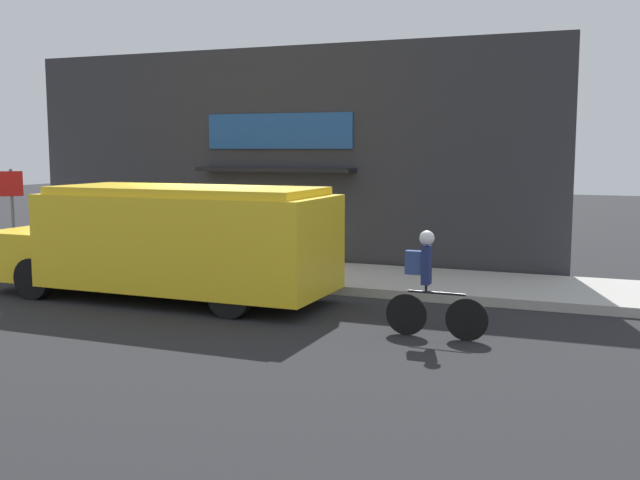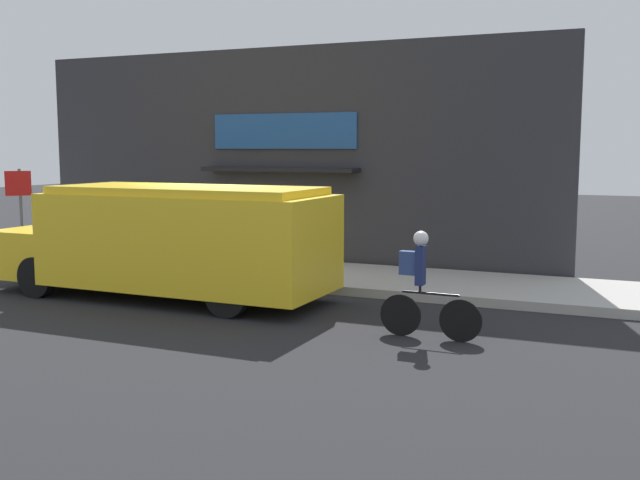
# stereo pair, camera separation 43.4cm
# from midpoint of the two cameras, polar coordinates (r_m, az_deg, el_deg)

# --- Properties ---
(ground_plane) EXTENTS (70.00, 70.00, 0.00)m
(ground_plane) POSITION_cam_midpoint_polar(r_m,az_deg,el_deg) (15.85, -7.07, -3.44)
(ground_plane) COLOR #232326
(sidewalk) EXTENTS (28.00, 2.91, 0.18)m
(sidewalk) POSITION_cam_midpoint_polar(r_m,az_deg,el_deg) (17.08, -4.59, -2.34)
(sidewalk) COLOR #ADAAA3
(sidewalk) RESTS_ON ground_plane
(storefront) EXTENTS (13.75, 0.77, 5.27)m
(storefront) POSITION_cam_midpoint_polar(r_m,az_deg,el_deg) (18.30, -2.26, 6.31)
(storefront) COLOR #2D2D33
(storefront) RESTS_ON ground_plane
(school_bus) EXTENTS (6.90, 2.70, 2.15)m
(school_bus) POSITION_cam_midpoint_polar(r_m,az_deg,el_deg) (14.42, -10.51, 0.02)
(school_bus) COLOR yellow
(school_bus) RESTS_ON ground_plane
(cyclist) EXTENTS (1.58, 0.23, 1.64)m
(cyclist) POSITION_cam_midpoint_polar(r_m,az_deg,el_deg) (11.41, 8.93, -3.39)
(cyclist) COLOR black
(cyclist) RESTS_ON ground_plane
(stop_sign_post) EXTENTS (0.45, 0.45, 2.18)m
(stop_sign_post) POSITION_cam_midpoint_polar(r_m,az_deg,el_deg) (19.55, -21.33, 2.97)
(stop_sign_post) COLOR slate
(stop_sign_post) RESTS_ON sidewalk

